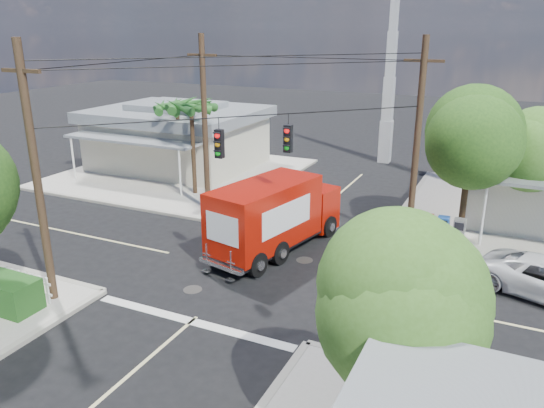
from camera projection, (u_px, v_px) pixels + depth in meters
The scene contains 13 objects.
ground at pixel (251, 270), 21.28m from camera, with size 120.00×120.00×0.00m, color black.
sidewalk_nw at pixel (180, 173), 34.97m from camera, with size 14.12×14.12×0.14m.
road_markings at pixel (233, 285), 20.02m from camera, with size 32.00×32.00×0.01m.
building_nw at pixel (178, 136), 36.10m from camera, with size 10.80×10.20×4.30m.
radio_tower at pixel (390, 82), 36.44m from camera, with size 0.80×0.80×17.00m.
tree_ne_front at pixel (472, 138), 22.66m from camera, with size 4.21×4.14×6.66m.
tree_ne_back at pixel (536, 147), 23.68m from camera, with size 3.77×3.66×5.82m.
tree_se at pixel (389, 294), 10.96m from camera, with size 3.67×3.54×5.62m.
palm_nw_front at pixel (191, 108), 29.13m from camera, with size 3.01×3.08×5.59m.
palm_nw_back at pixel (177, 109), 31.34m from camera, with size 3.01×3.08×5.19m.
utility_poles at pixel (233, 145), 21.80m from camera, with size 12.00×10.68×9.00m.
vending_boxes at pixel (443, 228), 23.76m from camera, with size 1.90×0.50×1.10m.
delivery_truck at pixel (275, 215), 22.73m from camera, with size 3.69×7.59×3.16m.
Camera 1 is at (8.98, -17.13, 9.31)m, focal length 35.00 mm.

